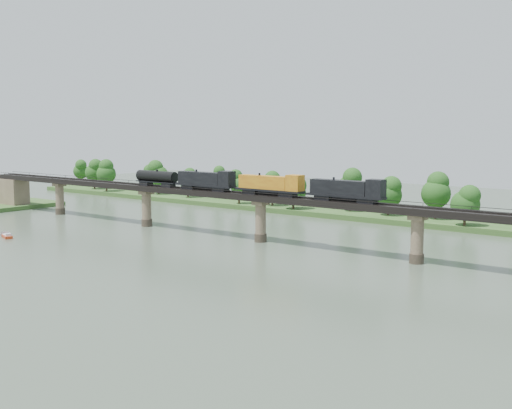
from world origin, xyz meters
The scene contains 7 objects.
ground centered at (0.00, 0.00, 0.00)m, with size 400.00×400.00×0.00m, color #3A493A.
far_bank centered at (0.00, 85.00, 0.80)m, with size 300.00×24.00×1.60m, color #2D5020.
bridge centered at (0.00, 30.00, 5.46)m, with size 236.00×30.00×11.50m.
bridge_superstructure centered at (0.00, 30.00, 11.79)m, with size 220.00×4.90×0.75m.
far_treeline centered at (-8.21, 80.52, 8.83)m, with size 289.06×17.54×13.60m.
freight_train centered at (-4.11, 30.00, 13.98)m, with size 75.39×2.94×5.19m.
motorboat centered at (-53.57, -4.49, 0.47)m, with size 5.19×3.34×1.37m.
Camera 1 is at (92.47, -91.70, 27.83)m, focal length 45.00 mm.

